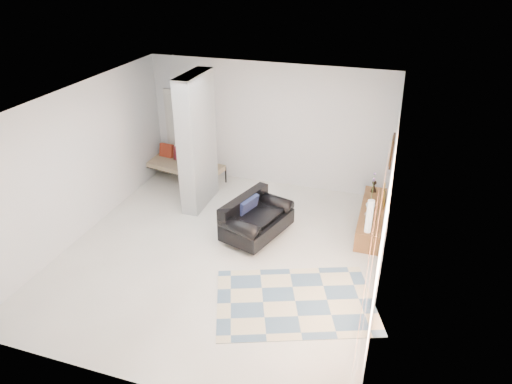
% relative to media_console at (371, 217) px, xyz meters
% --- Properties ---
extents(floor, '(6.00, 6.00, 0.00)m').
position_rel_media_console_xyz_m(floor, '(-2.52, -1.70, -0.20)').
color(floor, beige).
rests_on(floor, ground).
extents(ceiling, '(6.00, 6.00, 0.00)m').
position_rel_media_console_xyz_m(ceiling, '(-2.52, -1.70, 2.60)').
color(ceiling, white).
rests_on(ceiling, wall_back).
extents(wall_back, '(6.00, 0.00, 6.00)m').
position_rel_media_console_xyz_m(wall_back, '(-2.52, 1.30, 1.20)').
color(wall_back, white).
rests_on(wall_back, ground).
extents(wall_front, '(6.00, 0.00, 6.00)m').
position_rel_media_console_xyz_m(wall_front, '(-2.52, -4.70, 1.20)').
color(wall_front, white).
rests_on(wall_front, ground).
extents(wall_left, '(0.00, 6.00, 6.00)m').
position_rel_media_console_xyz_m(wall_left, '(-5.27, -1.70, 1.20)').
color(wall_left, white).
rests_on(wall_left, ground).
extents(wall_right, '(0.00, 6.00, 6.00)m').
position_rel_media_console_xyz_m(wall_right, '(0.23, -1.70, 1.20)').
color(wall_right, white).
rests_on(wall_right, ground).
extents(partition_column, '(0.35, 1.20, 2.80)m').
position_rel_media_console_xyz_m(partition_column, '(-3.62, -0.10, 1.20)').
color(partition_column, '#9EA2A4').
rests_on(partition_column, floor).
extents(hallway_door, '(0.85, 0.06, 2.04)m').
position_rel_media_console_xyz_m(hallway_door, '(-4.62, 1.26, 0.82)').
color(hallway_door, beige).
rests_on(hallway_door, floor).
extents(curtain, '(0.00, 2.55, 2.55)m').
position_rel_media_console_xyz_m(curtain, '(0.15, -2.85, 1.25)').
color(curtain, '#FF8143').
rests_on(curtain, wall_right).
extents(wall_art, '(0.04, 0.45, 0.55)m').
position_rel_media_console_xyz_m(wall_art, '(0.20, -0.00, 1.45)').
color(wall_art, '#331C0E').
rests_on(wall_art, wall_right).
extents(media_console, '(0.45, 1.96, 0.80)m').
position_rel_media_console_xyz_m(media_console, '(0.00, 0.00, 0.00)').
color(media_console, brown).
rests_on(media_console, floor).
extents(loveseat, '(1.20, 1.59, 0.76)m').
position_rel_media_console_xyz_m(loveseat, '(-2.11, -0.98, 0.16)').
color(loveseat, silver).
rests_on(loveseat, floor).
extents(daybed, '(1.99, 1.13, 0.77)m').
position_rel_media_console_xyz_m(daybed, '(-4.44, 0.77, 0.21)').
color(daybed, black).
rests_on(daybed, floor).
extents(area_rug, '(2.86, 2.38, 0.01)m').
position_rel_media_console_xyz_m(area_rug, '(-0.92, -2.60, -0.20)').
color(area_rug, beige).
rests_on(area_rug, floor).
extents(cylinder_lamp, '(0.12, 0.12, 0.63)m').
position_rel_media_console_xyz_m(cylinder_lamp, '(-0.02, -0.85, 0.51)').
color(cylinder_lamp, beige).
rests_on(cylinder_lamp, media_console).
extents(bronze_figurine, '(0.14, 0.14, 0.25)m').
position_rel_media_console_xyz_m(bronze_figurine, '(-0.05, 0.74, 0.32)').
color(bronze_figurine, black).
rests_on(bronze_figurine, media_console).
extents(vase, '(0.20, 0.20, 0.19)m').
position_rel_media_console_xyz_m(vase, '(-0.05, 0.01, 0.29)').
color(vase, white).
rests_on(vase, media_console).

